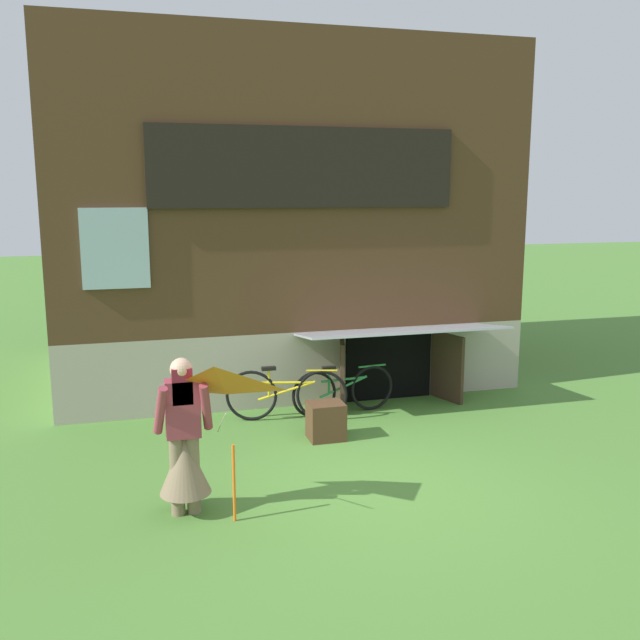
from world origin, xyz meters
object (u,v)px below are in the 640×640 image
object	(u,v)px
bicycle_yellow	(286,394)
person	(184,449)
bicycle_green	(343,390)
wooden_crate	(326,421)
kite	(215,410)

from	to	relation	value
bicycle_yellow	person	bearing A→B (deg)	-107.84
bicycle_green	bicycle_yellow	bearing A→B (deg)	179.31
bicycle_green	wooden_crate	distance (m)	1.11
person	bicycle_green	bearing A→B (deg)	64.28
person	bicycle_green	world-z (taller)	person
kite	bicycle_green	world-z (taller)	kite
bicycle_yellow	wooden_crate	distance (m)	0.95
person	wooden_crate	size ratio (longest dim) A/B	3.30
person	wooden_crate	world-z (taller)	person
kite	wooden_crate	bearing A→B (deg)	53.09
person	bicycle_green	size ratio (longest dim) A/B	1.02
kite	bicycle_yellow	size ratio (longest dim) A/B	0.89
bicycle_yellow	wooden_crate	bearing A→B (deg)	-54.85
person	bicycle_yellow	world-z (taller)	person
person	wooden_crate	bearing A→B (deg)	58.45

